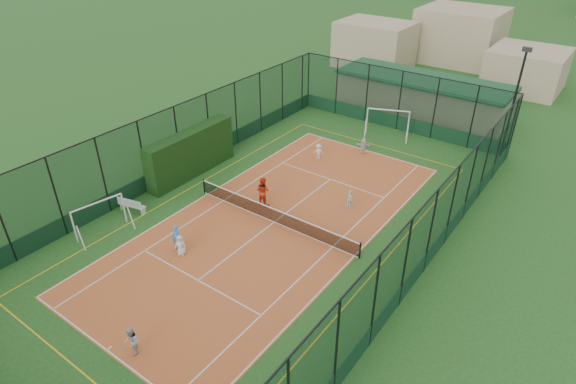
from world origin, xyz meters
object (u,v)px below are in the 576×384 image
object	(u,v)px
child_near_mid	(177,238)
coach	(263,191)
floodlight_ne	(513,106)
futsal_goal_far	(387,123)
child_far_left	(318,151)
white_bench	(132,205)
child_near_right	(131,341)
child_far_right	(350,199)
futsal_goal_near	(100,217)
clubhouse	(422,95)
child_near_left	(180,245)
child_far_back	(363,146)

from	to	relation	value
child_near_mid	coach	size ratio (longest dim) A/B	0.84
floodlight_ne	futsal_goal_far	size ratio (longest dim) A/B	2.41
child_far_left	white_bench	bearing A→B (deg)	29.32
white_bench	child_far_left	xyz separation A→B (m)	(5.42, 12.76, 0.10)
child_near_mid	child_far_left	bearing A→B (deg)	79.57
white_bench	child_near_right	distance (m)	11.37
futsal_goal_far	coach	world-z (taller)	futsal_goal_far
child_far_right	coach	bearing A→B (deg)	64.32
futsal_goal_far	child_near_mid	xyz separation A→B (m)	(-2.55, -20.57, -0.30)
child_far_right	futsal_goal_near	bearing A→B (deg)	79.21
clubhouse	child_near_mid	world-z (taller)	clubhouse
child_near_right	floodlight_ne	bearing A→B (deg)	112.24
floodlight_ne	clubhouse	distance (m)	10.47
clubhouse	child_near_left	size ratio (longest dim) A/B	12.15
floodlight_ne	child_far_back	distance (m)	10.78
child_near_left	futsal_goal_far	bearing A→B (deg)	59.52
clubhouse	white_bench	size ratio (longest dim) A/B	8.53
floodlight_ne	clubhouse	bearing A→B (deg)	147.88
clubhouse	child_near_left	xyz separation A→B (m)	(-2.23, -27.43, -0.94)
child_near_mid	child_near_right	xyz separation A→B (m)	(3.77, -6.06, -0.08)
child_far_right	white_bench	bearing A→B (deg)	71.15
child_near_left	child_far_back	world-z (taller)	child_near_left
futsal_goal_far	clubhouse	bearing A→B (deg)	66.77
futsal_goal_near	child_near_right	xyz separation A→B (m)	(8.61, -4.67, -0.26)
child_far_left	child_near_mid	bearing A→B (deg)	51.08
floodlight_ne	futsal_goal_near	xyz separation A→B (m)	(-16.13, -23.22, -3.13)
child_near_mid	coach	world-z (taller)	coach
floodlight_ne	child_near_mid	bearing A→B (deg)	-117.33
white_bench	child_near_right	world-z (taller)	child_near_right
child_far_right	child_far_back	xyz separation A→B (m)	(-2.98, 7.30, -0.02)
coach	child_near_left	bearing A→B (deg)	86.04
futsal_goal_far	child_far_right	size ratio (longest dim) A/B	2.66
futsal_goal_far	coach	size ratio (longest dim) A/B	1.80
futsal_goal_near	child_near_right	world-z (taller)	futsal_goal_near
child_far_left	coach	distance (m)	7.38
white_bench	child_far_right	distance (m)	13.46
futsal_goal_near	child_far_back	bearing A→B (deg)	-11.02
clubhouse	coach	world-z (taller)	clubhouse
futsal_goal_far	coach	distance (m)	14.23
clubhouse	floodlight_ne	bearing A→B (deg)	-32.12
white_bench	floodlight_ne	bearing A→B (deg)	38.75
child_far_right	futsal_goal_far	bearing A→B (deg)	-41.45
futsal_goal_far	child_far_back	world-z (taller)	futsal_goal_far
child_far_left	coach	world-z (taller)	coach
clubhouse	white_bench	world-z (taller)	clubhouse
white_bench	child_near_mid	world-z (taller)	child_near_mid
child_near_left	child_far_left	world-z (taller)	child_near_left
floodlight_ne	white_bench	distance (m)	26.74
futsal_goal_far	child_near_left	world-z (taller)	futsal_goal_far
child_far_back	coach	size ratio (longest dim) A/B	0.65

